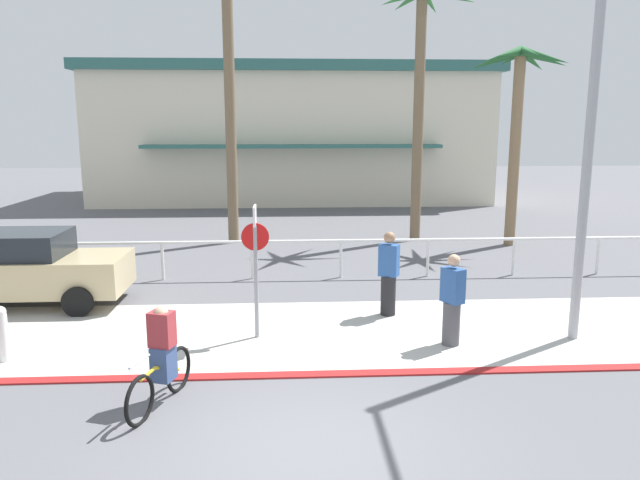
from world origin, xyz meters
TOP-DOWN VIEW (x-y plane):
  - ground_plane at (0.00, 10.00)m, footprint 80.00×80.00m
  - sidewalk_strip at (0.00, 4.20)m, footprint 44.00×4.00m
  - curb_paint at (0.00, 2.20)m, footprint 44.00×0.24m
  - building_backdrop at (0.04, 26.92)m, footprint 20.64×11.26m
  - rail_fence at (-0.00, 8.50)m, footprint 25.92×0.08m
  - stop_sign_bike_lane at (-0.84, 4.00)m, footprint 0.52×0.56m
  - bollard_0 at (-5.15, 3.06)m, footprint 0.20×0.20m
  - streetlight_curb at (5.20, 3.39)m, footprint 0.24×2.54m
  - palm_tree_1 at (-2.12, 13.57)m, footprint 3.11×3.34m
  - palm_tree_2 at (4.30, 13.66)m, footprint 3.24×3.25m
  - palm_tree_3 at (7.30, 12.60)m, footprint 3.00×3.25m
  - car_tan_1 at (-6.17, 6.42)m, footprint 4.40×2.02m
  - cyclist_yellow_0 at (-2.08, 1.33)m, footprint 0.62×1.75m
  - pedestrian_0 at (2.77, 3.41)m, footprint 0.44×0.48m
  - pedestrian_1 at (1.90, 5.22)m, footprint 0.47×0.43m

SIDE VIEW (x-z plane):
  - ground_plane at x=0.00m, z-range 0.00..0.00m
  - sidewalk_strip at x=0.00m, z-range 0.00..0.02m
  - curb_paint at x=0.00m, z-range 0.00..0.03m
  - bollard_0 at x=-5.15m, z-range 0.02..1.02m
  - cyclist_yellow_0 at x=-2.08m, z-range -0.06..1.44m
  - pedestrian_0 at x=2.77m, z-range -0.06..1.67m
  - rail_fence at x=0.00m, z-range 0.32..1.36m
  - pedestrian_1 at x=1.90m, z-range -0.06..1.77m
  - car_tan_1 at x=-6.17m, z-range 0.03..1.72m
  - stop_sign_bike_lane at x=-0.84m, z-range 0.40..2.96m
  - building_backdrop at x=0.04m, z-range 0.02..7.02m
  - streetlight_curb at x=5.20m, z-range 0.53..8.03m
  - palm_tree_3 at x=7.30m, z-range 1.77..8.26m
  - palm_tree_2 at x=4.30m, z-range 1.82..10.33m
  - palm_tree_1 at x=-2.12m, z-range 2.13..11.54m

